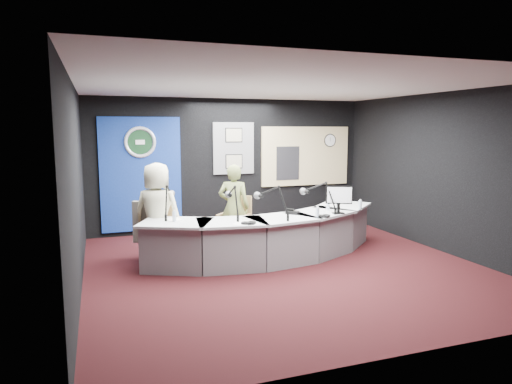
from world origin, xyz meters
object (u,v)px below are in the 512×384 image
object	(u,v)px
armchair_left	(158,231)
person_man	(157,213)
broadcast_desk	(269,236)
armchair_right	(234,221)
person_woman	(234,207)

from	to	relation	value
armchair_left	person_man	xyz separation A→B (m)	(0.00, 0.00, 0.32)
person_man	broadcast_desk	bearing A→B (deg)	-164.72
armchair_left	broadcast_desk	bearing A→B (deg)	13.47
armchair_right	person_man	bearing A→B (deg)	-122.64
broadcast_desk	armchair_right	world-z (taller)	armchair_right
armchair_right	person_woman	bearing A→B (deg)	0.00
armchair_right	broadcast_desk	bearing A→B (deg)	-16.88
armchair_left	person_man	distance (m)	0.32
person_woman	person_man	bearing A→B (deg)	40.24
broadcast_desk	person_woman	world-z (taller)	person_woman
person_woman	armchair_right	bearing A→B (deg)	-0.00
armchair_right	person_man	world-z (taller)	person_man
broadcast_desk	armchair_left	bearing A→B (deg)	166.35
armchair_left	person_woman	bearing A→B (deg)	39.57
broadcast_desk	armchair_left	size ratio (longest dim) A/B	4.52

